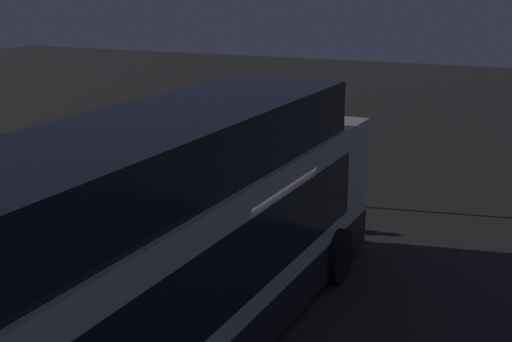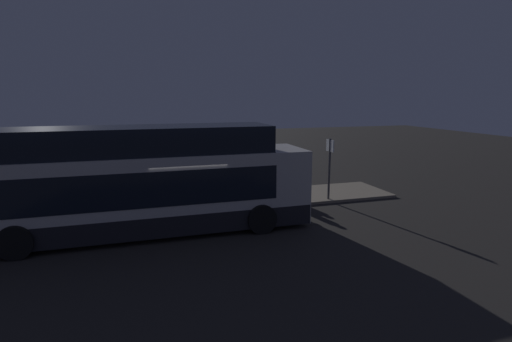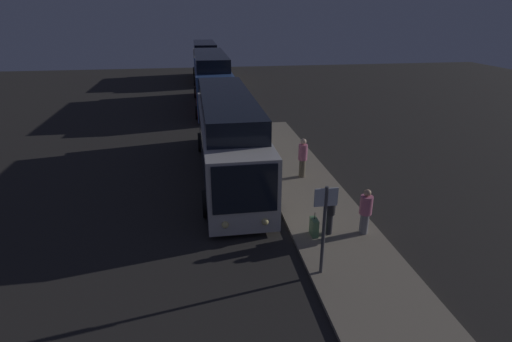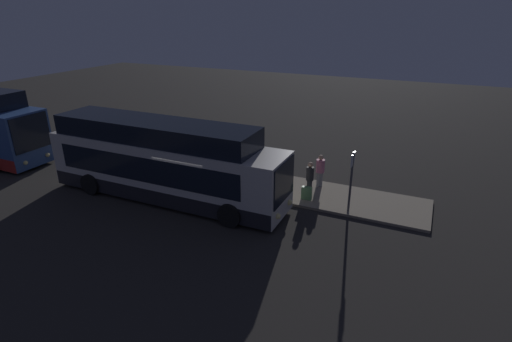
{
  "view_description": "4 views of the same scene",
  "coord_description": "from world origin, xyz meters",
  "px_view_note": "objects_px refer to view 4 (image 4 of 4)",
  "views": [
    {
      "loc": [
        -9.42,
        -5.06,
        5.44
      ],
      "look_at": [
        2.8,
        0.63,
        1.85
      ],
      "focal_mm": 50.0,
      "sensor_mm": 36.0,
      "label": 1
    },
    {
      "loc": [
        -1.68,
        -13.76,
        4.73
      ],
      "look_at": [
        2.8,
        0.63,
        1.85
      ],
      "focal_mm": 28.0,
      "sensor_mm": 36.0,
      "label": 2
    },
    {
      "loc": [
        15.9,
        -1.42,
        7.21
      ],
      "look_at": [
        2.8,
        0.63,
        1.85
      ],
      "focal_mm": 28.0,
      "sensor_mm": 36.0,
      "label": 3
    },
    {
      "loc": [
        9.38,
        -13.84,
        8.3
      ],
      "look_at": [
        2.8,
        0.63,
        1.85
      ],
      "focal_mm": 28.0,
      "sensor_mm": 36.0,
      "label": 4
    }
  ],
  "objects_px": {
    "bus_lead": "(164,165)",
    "suitcase": "(307,193)",
    "passenger_with_bags": "(320,170)",
    "sign_post": "(352,175)",
    "passenger_boarding": "(220,158)",
    "passenger_waiting": "(310,177)"
  },
  "relations": [
    {
      "from": "bus_lead",
      "to": "passenger_boarding",
      "type": "height_order",
      "value": "bus_lead"
    },
    {
      "from": "passenger_waiting",
      "to": "passenger_with_bags",
      "type": "height_order",
      "value": "passenger_waiting"
    },
    {
      "from": "bus_lead",
      "to": "suitcase",
      "type": "xyz_separation_m",
      "value": [
        6.22,
        2.3,
        -1.22
      ]
    },
    {
      "from": "passenger_waiting",
      "to": "passenger_with_bags",
      "type": "bearing_deg",
      "value": -133.27
    },
    {
      "from": "passenger_boarding",
      "to": "suitcase",
      "type": "bearing_deg",
      "value": -94.8
    },
    {
      "from": "bus_lead",
      "to": "passenger_with_bags",
      "type": "xyz_separation_m",
      "value": [
        6.34,
        4.02,
        -0.67
      ]
    },
    {
      "from": "bus_lead",
      "to": "passenger_waiting",
      "type": "relative_size",
      "value": 7.17
    },
    {
      "from": "passenger_boarding",
      "to": "passenger_waiting",
      "type": "xyz_separation_m",
      "value": [
        5.01,
        -0.41,
        -0.08
      ]
    },
    {
      "from": "bus_lead",
      "to": "passenger_with_bags",
      "type": "distance_m",
      "value": 7.53
    },
    {
      "from": "passenger_with_bags",
      "to": "sign_post",
      "type": "height_order",
      "value": "sign_post"
    },
    {
      "from": "passenger_boarding",
      "to": "passenger_with_bags",
      "type": "xyz_separation_m",
      "value": [
        5.17,
        0.78,
        -0.11
      ]
    },
    {
      "from": "suitcase",
      "to": "sign_post",
      "type": "bearing_deg",
      "value": -10.79
    },
    {
      "from": "passenger_waiting",
      "to": "passenger_with_bags",
      "type": "distance_m",
      "value": 1.2
    },
    {
      "from": "passenger_with_bags",
      "to": "passenger_boarding",
      "type": "bearing_deg",
      "value": 113.64
    },
    {
      "from": "passenger_with_bags",
      "to": "suitcase",
      "type": "height_order",
      "value": "passenger_with_bags"
    },
    {
      "from": "bus_lead",
      "to": "sign_post",
      "type": "bearing_deg",
      "value": 13.05
    },
    {
      "from": "bus_lead",
      "to": "passenger_boarding",
      "type": "relative_size",
      "value": 6.49
    },
    {
      "from": "bus_lead",
      "to": "passenger_waiting",
      "type": "height_order",
      "value": "bus_lead"
    },
    {
      "from": "sign_post",
      "to": "passenger_boarding",
      "type": "bearing_deg",
      "value": 169.4
    },
    {
      "from": "passenger_boarding",
      "to": "sign_post",
      "type": "relative_size",
      "value": 0.66
    },
    {
      "from": "bus_lead",
      "to": "sign_post",
      "type": "relative_size",
      "value": 4.31
    },
    {
      "from": "bus_lead",
      "to": "passenger_with_bags",
      "type": "relative_size",
      "value": 7.23
    }
  ]
}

